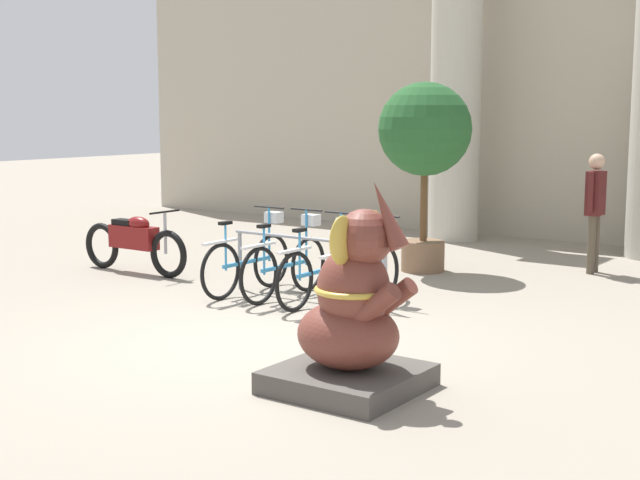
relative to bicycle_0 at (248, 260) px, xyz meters
name	(u,v)px	position (x,y,z in m)	size (l,w,h in m)	color
ground_plane	(260,343)	(1.67, -1.82, -0.42)	(60.00, 60.00, 0.00)	gray
building_facade	(574,69)	(1.67, 6.78, 2.58)	(20.00, 0.20, 6.00)	#B2A893
column_left	(456,91)	(-0.09, 5.78, 2.21)	(1.11, 1.11, 5.16)	#BCB7A8
bike_rack	(308,254)	(0.84, 0.13, 0.14)	(2.28, 0.05, 0.77)	gray
bicycle_0	(248,260)	(0.00, 0.00, 0.00)	(0.48, 1.69, 1.07)	black
bicycle_1	(286,264)	(0.56, 0.05, 0.00)	(0.48, 1.69, 1.07)	black
bicycle_2	(321,269)	(1.12, 0.00, 0.00)	(0.48, 1.69, 1.07)	black
bicycle_3	(362,274)	(1.68, 0.03, 0.00)	(0.48, 1.69, 1.07)	black
elephant_statue	(352,320)	(3.25, -2.56, 0.18)	(1.13, 1.13, 1.77)	#4C4742
motorcycle	(134,241)	(-2.22, 0.14, 0.03)	(2.02, 0.55, 0.93)	black
person_pedestrian	(595,202)	(3.08, 3.91, 0.60)	(0.22, 0.47, 1.69)	brown
potted_tree	(425,138)	(1.03, 2.65, 1.48)	(1.32, 1.32, 2.69)	brown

